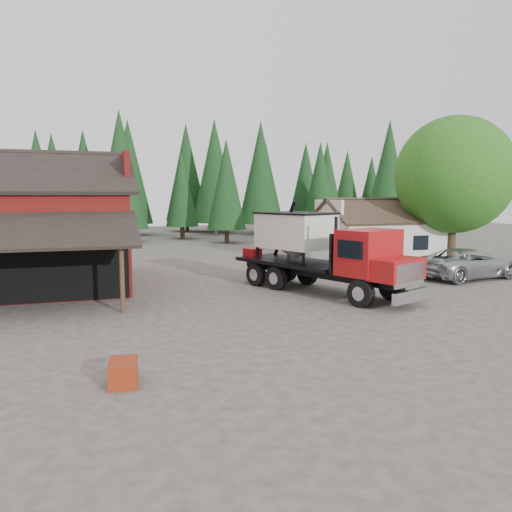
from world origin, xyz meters
name	(u,v)px	position (x,y,z in m)	size (l,w,h in m)	color
ground	(268,314)	(0.00, 0.00, 0.00)	(120.00, 120.00, 0.00)	#443B35
red_barn	(7,236)	(-11.00, 9.90, 2.69)	(12.80, 13.63, 7.18)	#621510
farmhouse	(378,239)	(13.00, 13.00, 1.67)	(8.60, 6.42, 4.65)	silver
deciduous_tree	(455,179)	(17.01, 9.97, 5.91)	(8.00, 8.00, 10.20)	#382619
conifer_backdrop	(154,235)	(0.00, 42.00, 0.00)	(76.00, 16.00, 16.00)	black
near_pine_b	(226,184)	(6.00, 30.00, 5.89)	(3.96, 3.96, 10.40)	#382619
near_pine_c	(388,175)	(22.00, 26.00, 6.89)	(4.84, 4.84, 12.40)	#382619
near_pine_d	(121,169)	(-4.00, 34.00, 7.39)	(5.28, 5.28, 13.40)	#382619
feed_truck	(321,250)	(4.00, 3.52, 2.14)	(6.49, 10.36, 4.57)	black
silver_car	(468,263)	(14.00, 4.77, 0.88)	(2.92, 6.33, 1.76)	#A3A5AB
equip_box	(123,372)	(-6.00, -6.00, 0.30)	(0.70, 1.10, 0.60)	maroon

